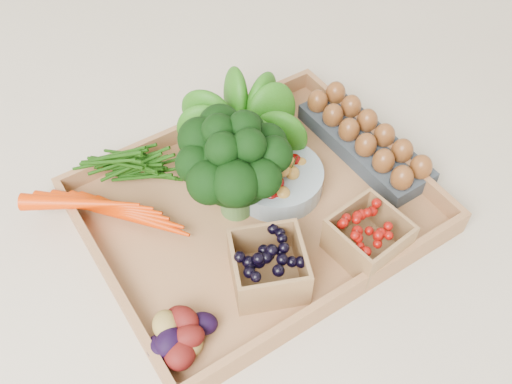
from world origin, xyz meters
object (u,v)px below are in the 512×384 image
broccoli (235,182)px  cherry_bowl (277,179)px  egg_carton (364,144)px  tray (256,211)px

broccoli → cherry_bowl: bearing=1.6°
broccoli → cherry_bowl: (0.09, 0.00, -0.05)m
broccoli → egg_carton: bearing=-2.3°
tray → egg_carton: (0.25, 0.01, 0.02)m
cherry_bowl → tray: bearing=-160.6°
tray → broccoli: size_ratio=2.99×
tray → broccoli: bearing=147.3°
broccoli → egg_carton: broccoli is taller
tray → egg_carton: bearing=1.7°
tray → cherry_bowl: bearing=19.4°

